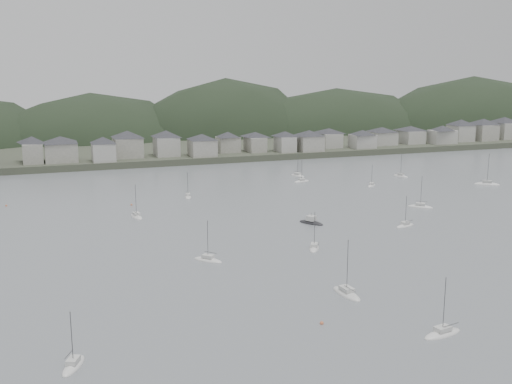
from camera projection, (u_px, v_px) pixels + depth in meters
name	position (u px, v px, depth m)	size (l,w,h in m)	color
ground	(384.00, 293.00, 120.09)	(900.00, 900.00, 0.00)	slate
far_shore_land	(141.00, 135.00, 391.86)	(900.00, 250.00, 3.00)	#383D2D
forested_ridge	(156.00, 159.00, 372.40)	(851.55, 103.94, 102.57)	black
waterfront_town	(278.00, 139.00, 304.18)	(451.48, 28.46, 12.92)	gray
moored_fleet	(235.00, 231.00, 165.67)	(223.03, 155.22, 12.81)	silver
motor_launch_far	(311.00, 222.00, 173.85)	(6.56, 8.07, 3.86)	black
mooring_buoys	(302.00, 234.00, 162.47)	(176.74, 125.87, 0.70)	#CC6C44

